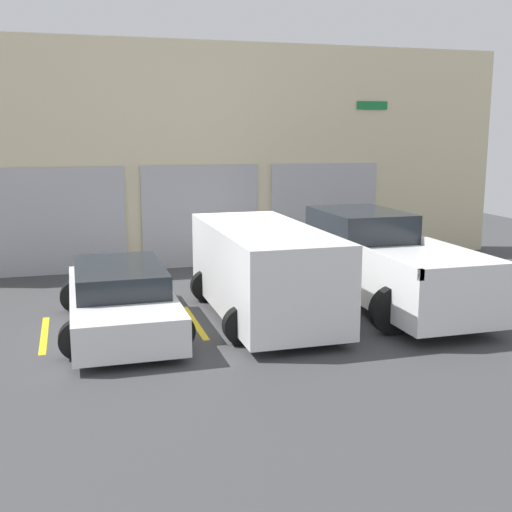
{
  "coord_description": "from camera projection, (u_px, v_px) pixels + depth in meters",
  "views": [
    {
      "loc": [
        -3.44,
        -13.44,
        3.49
      ],
      "look_at": [
        0.0,
        -1.56,
        1.1
      ],
      "focal_mm": 45.0,
      "sensor_mm": 36.0,
      "label": 1
    }
  ],
  "objects": [
    {
      "name": "shophouse_building",
      "position": [
        205.0,
        158.0,
        16.84
      ],
      "size": [
        16.83,
        0.68,
        5.77
      ],
      "color": "beige",
      "rests_on": "ground"
    },
    {
      "name": "ground_plane",
      "position": [
        237.0,
        292.0,
        14.28
      ],
      "size": [
        28.0,
        28.0,
        0.0
      ],
      "primitive_type": "plane",
      "color": "#3D3D3F"
    },
    {
      "name": "sedan_side",
      "position": [
        263.0,
        269.0,
        12.16
      ],
      "size": [
        2.27,
        4.7,
        1.74
      ],
      "color": "white",
      "rests_on": "ground"
    },
    {
      "name": "sedan_white",
      "position": [
        121.0,
        298.0,
        11.53
      ],
      "size": [
        2.15,
        4.49,
        1.15
      ],
      "color": "white",
      "rests_on": "ground"
    },
    {
      "name": "parking_stripe_far_left",
      "position": [
        44.0,
        335.0,
        11.24
      ],
      "size": [
        0.12,
        2.2,
        0.01
      ],
      "primitive_type": "cube",
      "color": "gold",
      "rests_on": "ground"
    },
    {
      "name": "pickup_truck",
      "position": [
        384.0,
        263.0,
        13.16
      ],
      "size": [
        2.46,
        5.33,
        1.8
      ],
      "color": "white",
      "rests_on": "ground"
    },
    {
      "name": "parking_stripe_right",
      "position": [
        446.0,
        302.0,
        13.43
      ],
      "size": [
        0.12,
        2.2,
        0.01
      ],
      "primitive_type": "cube",
      "color": "gold",
      "rests_on": "ground"
    },
    {
      "name": "parking_stripe_centre",
      "position": [
        328.0,
        311.0,
        12.7
      ],
      "size": [
        0.12,
        2.2,
        0.01
      ],
      "primitive_type": "cube",
      "color": "gold",
      "rests_on": "ground"
    },
    {
      "name": "parking_stripe_left",
      "position": [
        195.0,
        322.0,
        11.97
      ],
      "size": [
        0.12,
        2.2,
        0.01
      ],
      "primitive_type": "cube",
      "color": "gold",
      "rests_on": "ground"
    }
  ]
}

